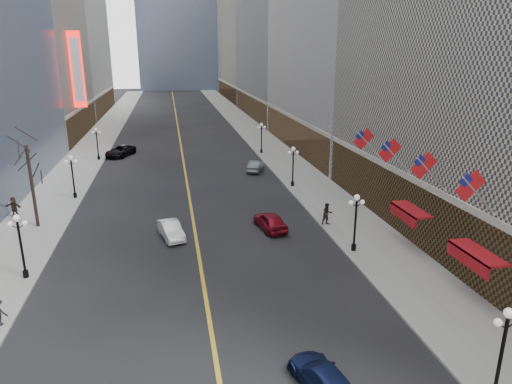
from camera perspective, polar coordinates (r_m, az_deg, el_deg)
name	(u,v)px	position (r m, az deg, el deg)	size (l,w,h in m)	color
sidewalk_east	(270,148)	(73.56, 1.75, 5.57)	(6.00, 230.00, 0.15)	gray
sidewalk_west	(87,155)	(72.93, -20.34, 4.41)	(6.00, 230.00, 0.15)	gray
lane_line	(180,140)	(81.72, -9.49, 6.47)	(0.25, 200.00, 0.02)	gold
bldg_east_c	(305,8)	(111.30, 6.18, 21.89)	(26.60, 40.60, 48.80)	gray
streetlamp_east_0	(503,345)	(22.99, 28.50, -16.45)	(1.26, 0.44, 4.52)	black
streetlamp_east_1	(356,217)	(35.27, 12.36, -3.05)	(1.26, 0.44, 4.52)	black
streetlamp_east_2	(293,162)	(51.57, 4.66, 3.72)	(1.26, 0.44, 4.52)	black
streetlamp_east_3	(261,135)	(68.73, 0.69, 7.16)	(1.26, 0.44, 4.52)	black
streetlamp_west_1	(20,240)	(34.15, -27.40, -5.33)	(1.26, 0.44, 4.52)	black
streetlamp_west_2	(72,172)	(50.82, -21.98, 2.31)	(1.26, 0.44, 4.52)	black
streetlamp_west_3	(97,140)	(68.17, -19.27, 6.12)	(1.26, 0.44, 4.52)	black
flag_2	(473,189)	(29.04, 25.45, 0.38)	(2.87, 0.12, 2.87)	#B2B2B7
flag_3	(426,168)	(33.04, 20.48, 2.85)	(2.87, 0.12, 2.87)	#B2B2B7
flag_4	(392,153)	(37.29, 16.60, 4.75)	(2.87, 0.12, 2.87)	#B2B2B7
flag_5	(365,141)	(41.70, 13.51, 6.25)	(2.87, 0.12, 2.87)	#B2B2B7
awning_b	(475,254)	(30.86, 25.66, -7.05)	(1.40, 4.00, 0.93)	maroon
awning_c	(409,211)	(37.06, 18.53, -2.27)	(1.40, 4.00, 0.93)	maroon
theatre_marquee	(77,70)	(81.64, -21.46, 14.03)	(2.00, 0.55, 12.00)	red
tree_west_far	(28,158)	(42.92, -26.61, 3.77)	(3.60, 3.60, 7.92)	#2D231C
car_nb_mid	(171,230)	(38.56, -10.57, -4.69)	(1.44, 4.14, 1.36)	white
car_nb_far	(120,151)	(70.45, -16.59, 4.94)	(2.63, 5.71, 1.59)	black
car_sb_near	(323,379)	(22.54, 8.42, -22.08)	(1.83, 4.50, 1.31)	#111A41
car_sb_mid	(270,221)	(39.65, 1.78, -3.64)	(1.81, 4.50, 1.53)	maroon
car_sb_far	(256,166)	(58.90, -0.03, 3.29)	(1.51, 4.34, 1.43)	#555A5E
ped_east_walk	(327,214)	(40.73, 8.88, -2.72)	(0.96, 0.53, 1.97)	black
ped_west_far	(14,207)	(47.77, -28.01, -1.65)	(1.74, 0.50, 1.88)	#32261B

